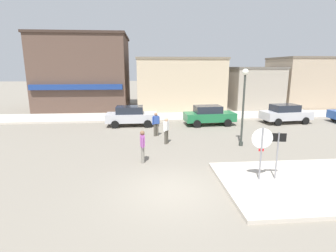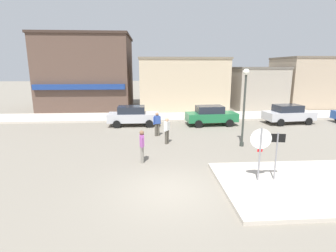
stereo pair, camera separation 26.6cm
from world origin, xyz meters
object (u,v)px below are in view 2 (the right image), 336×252
(pedestrian_crossing_near, at_px, (167,130))
(pedestrian_kerb_side, at_px, (157,123))
(parked_car_second, at_px, (211,115))
(stop_sign, at_px, (260,147))
(one_way_sign, at_px, (276,152))
(lamp_post, at_px, (245,96))
(parked_car_nearest, at_px, (133,115))
(parked_car_third, at_px, (288,114))
(pedestrian_crossing_far, at_px, (142,145))

(pedestrian_crossing_near, height_order, pedestrian_kerb_side, same)
(parked_car_second, height_order, pedestrian_kerb_side, pedestrian_kerb_side)
(stop_sign, distance_m, one_way_sign, 0.70)
(lamp_post, height_order, parked_car_second, lamp_post)
(stop_sign, relative_size, one_way_sign, 1.10)
(one_way_sign, height_order, lamp_post, lamp_post)
(pedestrian_crossing_near, bearing_deg, parked_car_nearest, 114.20)
(parked_car_nearest, height_order, parked_car_third, same)
(parked_car_nearest, height_order, parked_car_second, same)
(pedestrian_crossing_far, bearing_deg, parked_car_third, 35.08)
(pedestrian_crossing_far, relative_size, pedestrian_kerb_side, 1.00)
(one_way_sign, relative_size, lamp_post, 0.46)
(parked_car_third, bearing_deg, stop_sign, -122.76)
(stop_sign, height_order, pedestrian_crossing_near, stop_sign)
(stop_sign, bearing_deg, parked_car_nearest, 116.96)
(parked_car_third, bearing_deg, pedestrian_crossing_far, -144.92)
(one_way_sign, xyz_separation_m, pedestrian_crossing_far, (-5.37, 2.71, -0.46))
(lamp_post, relative_size, pedestrian_crossing_near, 2.82)
(one_way_sign, relative_size, pedestrian_kerb_side, 1.30)
(one_way_sign, bearing_deg, parked_car_nearest, 119.70)
(one_way_sign, xyz_separation_m, lamp_post, (0.43, 5.03, 1.63))
(pedestrian_crossing_near, xyz_separation_m, pedestrian_kerb_side, (-0.54, 1.89, 0.00))
(parked_car_nearest, bearing_deg, parked_car_third, -0.49)
(parked_car_second, relative_size, pedestrian_kerb_side, 2.55)
(one_way_sign, xyz_separation_m, pedestrian_crossing_near, (-3.96, 5.82, -0.46))
(one_way_sign, relative_size, pedestrian_crossing_near, 1.30)
(lamp_post, bearing_deg, one_way_sign, -94.92)
(lamp_post, bearing_deg, pedestrian_crossing_far, -158.23)
(one_way_sign, relative_size, parked_car_second, 0.51)
(lamp_post, relative_size, parked_car_third, 1.09)
(pedestrian_kerb_side, bearing_deg, lamp_post, -28.59)
(lamp_post, distance_m, pedestrian_crossing_near, 4.93)
(parked_car_second, bearing_deg, pedestrian_crossing_near, -127.56)
(parked_car_second, bearing_deg, stop_sign, -93.00)
(stop_sign, height_order, parked_car_nearest, stop_sign)
(parked_car_second, bearing_deg, lamp_post, -84.67)
(parked_car_third, bearing_deg, lamp_post, -135.09)
(pedestrian_crossing_near, bearing_deg, parked_car_second, 52.44)
(stop_sign, xyz_separation_m, parked_car_nearest, (-5.64, 11.10, -0.71))
(pedestrian_crossing_far, bearing_deg, one_way_sign, -26.83)
(one_way_sign, distance_m, pedestrian_kerb_side, 8.95)
(parked_car_nearest, distance_m, pedestrian_crossing_far, 8.42)
(stop_sign, distance_m, parked_car_third, 13.09)
(parked_car_second, distance_m, pedestrian_kerb_side, 5.38)
(one_way_sign, distance_m, lamp_post, 5.30)
(parked_car_third, bearing_deg, pedestrian_kerb_side, -163.37)
(stop_sign, height_order, lamp_post, lamp_post)
(pedestrian_crossing_far, bearing_deg, parked_car_second, 57.07)
(pedestrian_crossing_far, height_order, pedestrian_kerb_side, same)
(parked_car_nearest, bearing_deg, lamp_post, -41.86)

